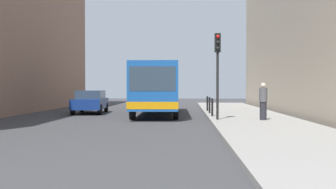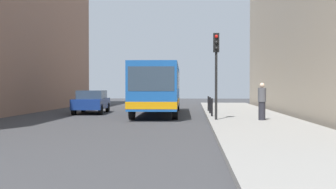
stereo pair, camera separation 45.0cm
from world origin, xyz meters
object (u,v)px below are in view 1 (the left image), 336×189
(car_beside_bus, at_px, (90,101))
(pedestrian_near_signal, at_px, (263,101))
(bus, at_px, (157,87))
(bollard_far, at_px, (207,104))
(bollard_mid, at_px, (210,105))
(traffic_light, at_px, (218,60))
(bollard_near, at_px, (212,107))

(car_beside_bus, height_order, pedestrian_near_signal, pedestrian_near_signal)
(bus, relative_size, bollard_far, 11.66)
(bollard_far, relative_size, pedestrian_near_signal, 0.54)
(car_beside_bus, xyz_separation_m, bollard_mid, (7.53, -1.89, -0.16))
(bus, height_order, bollard_mid, bus)
(bollard_far, distance_m, pedestrian_near_signal, 7.77)
(car_beside_bus, bearing_deg, bollard_mid, 162.26)
(traffic_light, height_order, bollard_mid, traffic_light)
(bus, height_order, car_beside_bus, bus)
(car_beside_bus, distance_m, bollard_near, 8.72)
(traffic_light, bearing_deg, bollard_mid, 91.20)
(bollard_mid, distance_m, bollard_far, 2.50)
(bollard_near, bearing_deg, traffic_light, -87.48)
(bollard_near, distance_m, bollard_far, 5.01)
(bollard_near, xyz_separation_m, bollard_mid, (0.00, 2.50, 0.00))
(pedestrian_near_signal, bearing_deg, bollard_mid, 8.03)
(traffic_light, xyz_separation_m, bollard_mid, (-0.10, 4.78, -2.38))
(pedestrian_near_signal, bearing_deg, traffic_light, 69.65)
(car_beside_bus, relative_size, bollard_mid, 4.74)
(bollard_mid, relative_size, pedestrian_near_signal, 0.54)
(traffic_light, distance_m, pedestrian_near_signal, 2.91)
(traffic_light, xyz_separation_m, pedestrian_near_signal, (2.13, -0.15, -1.98))
(bus, height_order, traffic_light, traffic_light)
(traffic_light, height_order, pedestrian_near_signal, traffic_light)
(car_beside_bus, height_order, bollard_mid, car_beside_bus)
(bus, height_order, bollard_near, bus)
(bus, relative_size, bollard_near, 11.66)
(bus, bearing_deg, traffic_light, 118.01)
(car_beside_bus, xyz_separation_m, traffic_light, (7.63, -6.67, 2.22))
(bus, xyz_separation_m, bollard_near, (3.15, -3.51, -1.10))
(pedestrian_near_signal, bearing_deg, bollard_far, 0.39)
(car_beside_bus, bearing_deg, bus, 164.97)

